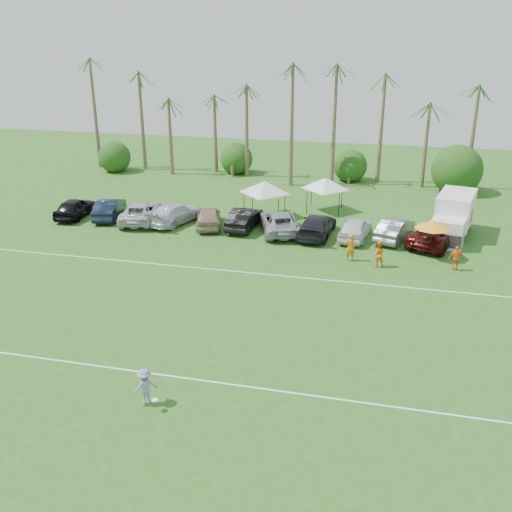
# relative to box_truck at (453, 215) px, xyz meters

# --- Properties ---
(ground) EXTENTS (120.00, 120.00, 0.00)m
(ground) POSITION_rel_box_truck_xyz_m (-14.67, -23.96, -1.68)
(ground) COLOR #295A1B
(ground) RESTS_ON ground
(field_lines) EXTENTS (80.00, 12.10, 0.01)m
(field_lines) POSITION_rel_box_truck_xyz_m (-14.67, -15.96, -1.67)
(field_lines) COLOR white
(field_lines) RESTS_ON ground
(palm_tree_0) EXTENTS (2.40, 2.40, 8.90)m
(palm_tree_0) POSITION_rel_box_truck_xyz_m (-36.67, 14.04, 5.80)
(palm_tree_0) COLOR brown
(palm_tree_0) RESTS_ON ground
(palm_tree_1) EXTENTS (2.40, 2.40, 9.90)m
(palm_tree_1) POSITION_rel_box_truck_xyz_m (-31.67, 14.04, 6.68)
(palm_tree_1) COLOR brown
(palm_tree_1) RESTS_ON ground
(palm_tree_2) EXTENTS (2.40, 2.40, 10.90)m
(palm_tree_2) POSITION_rel_box_truck_xyz_m (-26.67, 14.04, 7.54)
(palm_tree_2) COLOR brown
(palm_tree_2) RESTS_ON ground
(palm_tree_3) EXTENTS (2.40, 2.40, 11.90)m
(palm_tree_3) POSITION_rel_box_truck_xyz_m (-22.67, 14.04, 8.39)
(palm_tree_3) COLOR brown
(palm_tree_3) RESTS_ON ground
(palm_tree_4) EXTENTS (2.40, 2.40, 8.90)m
(palm_tree_4) POSITION_rel_box_truck_xyz_m (-18.67, 14.04, 5.80)
(palm_tree_4) COLOR brown
(palm_tree_4) RESTS_ON ground
(palm_tree_5) EXTENTS (2.40, 2.40, 9.90)m
(palm_tree_5) POSITION_rel_box_truck_xyz_m (-14.67, 14.04, 6.68)
(palm_tree_5) COLOR brown
(palm_tree_5) RESTS_ON ground
(palm_tree_6) EXTENTS (2.40, 2.40, 10.90)m
(palm_tree_6) POSITION_rel_box_truck_xyz_m (-10.67, 14.04, 7.54)
(palm_tree_6) COLOR brown
(palm_tree_6) RESTS_ON ground
(palm_tree_7) EXTENTS (2.40, 2.40, 11.90)m
(palm_tree_7) POSITION_rel_box_truck_xyz_m (-6.67, 14.04, 8.39)
(palm_tree_7) COLOR brown
(palm_tree_7) RESTS_ON ground
(palm_tree_8) EXTENTS (2.40, 2.40, 8.90)m
(palm_tree_8) POSITION_rel_box_truck_xyz_m (-1.67, 14.04, 5.80)
(palm_tree_8) COLOR brown
(palm_tree_8) RESTS_ON ground
(palm_tree_9) EXTENTS (2.40, 2.40, 9.90)m
(palm_tree_9) POSITION_rel_box_truck_xyz_m (3.33, 14.04, 6.68)
(palm_tree_9) COLOR brown
(palm_tree_9) RESTS_ON ground
(bush_tree_0) EXTENTS (4.00, 4.00, 4.00)m
(bush_tree_0) POSITION_rel_box_truck_xyz_m (-33.67, 15.04, 0.12)
(bush_tree_0) COLOR brown
(bush_tree_0) RESTS_ON ground
(bush_tree_1) EXTENTS (4.00, 4.00, 4.00)m
(bush_tree_1) POSITION_rel_box_truck_xyz_m (-20.67, 15.04, 0.12)
(bush_tree_1) COLOR brown
(bush_tree_1) RESTS_ON ground
(bush_tree_2) EXTENTS (4.00, 4.00, 4.00)m
(bush_tree_2) POSITION_rel_box_truck_xyz_m (-8.67, 15.04, 0.12)
(bush_tree_2) COLOR brown
(bush_tree_2) RESTS_ON ground
(bush_tree_3) EXTENTS (4.00, 4.00, 4.00)m
(bush_tree_3) POSITION_rel_box_truck_xyz_m (1.33, 15.04, 0.12)
(bush_tree_3) COLOR brown
(bush_tree_3) RESTS_ON ground
(sideline_player_a) EXTENTS (0.78, 0.62, 1.86)m
(sideline_player_a) POSITION_rel_box_truck_xyz_m (-6.92, -6.40, -0.75)
(sideline_player_a) COLOR orange
(sideline_player_a) RESTS_ON ground
(sideline_player_b) EXTENTS (0.98, 0.85, 1.75)m
(sideline_player_b) POSITION_rel_box_truck_xyz_m (-5.07, -7.02, -0.80)
(sideline_player_b) COLOR orange
(sideline_player_b) RESTS_ON ground
(sideline_player_c) EXTENTS (0.99, 0.49, 1.63)m
(sideline_player_c) POSITION_rel_box_truck_xyz_m (-0.24, -6.52, -0.86)
(sideline_player_c) COLOR orange
(sideline_player_c) RESTS_ON ground
(box_truck) EXTENTS (3.58, 6.44, 3.14)m
(box_truck) POSITION_rel_box_truck_xyz_m (0.00, 0.00, 0.00)
(box_truck) COLOR white
(box_truck) RESTS_ON ground
(canopy_tent_left) EXTENTS (4.29, 4.29, 3.48)m
(canopy_tent_left) POSITION_rel_box_truck_xyz_m (-14.46, 1.66, 1.30)
(canopy_tent_left) COLOR black
(canopy_tent_left) RESTS_ON ground
(canopy_tent_right) EXTENTS (4.10, 4.10, 3.32)m
(canopy_tent_right) POSITION_rel_box_truck_xyz_m (-9.91, 4.38, 1.16)
(canopy_tent_right) COLOR black
(canopy_tent_right) RESTS_ON ground
(market_umbrella) EXTENTS (2.35, 2.35, 2.62)m
(market_umbrella) POSITION_rel_box_truck_xyz_m (-1.74, -4.67, 0.67)
(market_umbrella) COLOR black
(market_umbrella) RESTS_ON ground
(frisbee_player) EXTENTS (1.28, 1.12, 1.59)m
(frisbee_player) POSITION_rel_box_truck_xyz_m (-13.76, -24.01, -0.88)
(frisbee_player) COLOR #7E7FB3
(frisbee_player) RESTS_ON ground
(parked_car_0) EXTENTS (2.08, 4.74, 1.59)m
(parked_car_0) POSITION_rel_box_truck_xyz_m (-29.48, -2.03, -0.88)
(parked_car_0) COLOR black
(parked_car_0) RESTS_ON ground
(parked_car_1) EXTENTS (2.67, 5.07, 1.59)m
(parked_car_1) POSITION_rel_box_truck_xyz_m (-26.66, -1.59, -0.88)
(parked_car_1) COLOR #121C31
(parked_car_1) RESTS_ON ground
(parked_car_2) EXTENTS (3.82, 6.16, 1.59)m
(parked_car_2) POSITION_rel_box_truck_xyz_m (-23.83, -1.84, -0.88)
(parked_car_2) COLOR silver
(parked_car_2) RESTS_ON ground
(parked_car_3) EXTENTS (3.74, 5.89, 1.59)m
(parked_car_3) POSITION_rel_box_truck_xyz_m (-21.01, -1.57, -0.88)
(parked_car_3) COLOR silver
(parked_car_3) RESTS_ON ground
(parked_car_4) EXTENTS (3.18, 5.01, 1.59)m
(parked_car_4) POSITION_rel_box_truck_xyz_m (-18.19, -1.82, -0.88)
(parked_car_4) COLOR tan
(parked_car_4) RESTS_ON ground
(parked_car_5) EXTENTS (1.94, 4.91, 1.59)m
(parked_car_5) POSITION_rel_box_truck_xyz_m (-15.36, -1.58, -0.88)
(parked_car_5) COLOR black
(parked_car_5) RESTS_ON ground
(parked_car_6) EXTENTS (4.29, 6.26, 1.59)m
(parked_car_6) POSITION_rel_box_truck_xyz_m (-12.54, -1.85, -0.88)
(parked_car_6) COLOR #999C9F
(parked_car_6) RESTS_ON ground
(parked_car_7) EXTENTS (2.63, 5.63, 1.59)m
(parked_car_7) POSITION_rel_box_truck_xyz_m (-9.71, -1.99, -0.88)
(parked_car_7) COLOR black
(parked_car_7) RESTS_ON ground
(parked_car_8) EXTENTS (2.50, 4.88, 1.59)m
(parked_car_8) POSITION_rel_box_truck_xyz_m (-6.89, -1.98, -0.88)
(parked_car_8) COLOR white
(parked_car_8) RESTS_ON ground
(parked_car_9) EXTENTS (3.07, 5.11, 1.59)m
(parked_car_9) POSITION_rel_box_truck_xyz_m (-4.07, -1.52, -0.88)
(parked_car_9) COLOR slate
(parked_car_9) RESTS_ON ground
(parked_car_10) EXTENTS (4.65, 6.30, 1.59)m
(parked_car_10) POSITION_rel_box_truck_xyz_m (-1.24, -2.02, -0.88)
(parked_car_10) COLOR #460C0D
(parked_car_10) RESTS_ON ground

